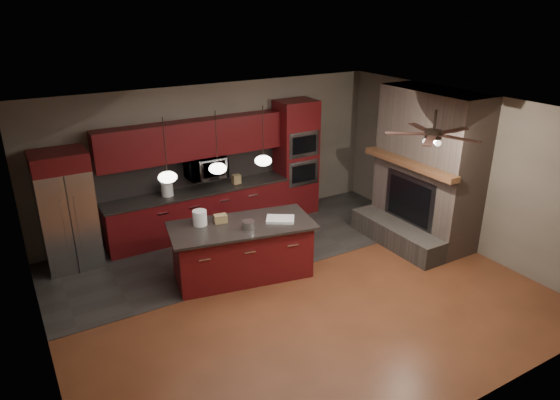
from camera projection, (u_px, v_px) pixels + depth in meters
ground at (295, 291)px, 7.80m from camera, size 7.00×7.00×0.00m
ceiling at (297, 113)px, 6.76m from camera, size 7.00×6.00×0.02m
back_wall at (213, 157)px, 9.68m from camera, size 7.00×0.02×2.80m
right_wall at (461, 170)px, 8.92m from camera, size 0.02×6.00×2.80m
left_wall at (34, 269)px, 5.63m from camera, size 0.02×6.00×2.80m
slate_tile_patch at (243, 245)px, 9.23m from camera, size 7.00×2.40×0.01m
fireplace_column at (425, 173)px, 9.07m from camera, size 1.30×2.10×2.80m
back_cabinetry at (197, 189)px, 9.44m from camera, size 3.59×0.64×2.20m
oven_tower at (296, 158)px, 10.31m from camera, size 0.80×0.63×2.38m
microwave at (206, 167)px, 9.38m from camera, size 0.73×0.41×0.50m
refrigerator at (67, 211)px, 8.20m from camera, size 0.86×0.75×2.01m
kitchen_island at (242, 250)px, 8.07m from camera, size 2.44×1.45×0.92m
white_bucket at (200, 218)px, 7.84m from camera, size 0.29×0.29×0.24m
paint_can at (249, 225)px, 7.73m from camera, size 0.23×0.23×0.13m
paint_tray at (280, 219)px, 8.03m from camera, size 0.54×0.50×0.04m
cardboard_box at (220, 219)px, 7.95m from camera, size 0.22×0.18×0.13m
counter_bucket at (167, 189)px, 9.08m from camera, size 0.25×0.25×0.24m
counter_box at (236, 179)px, 9.69m from camera, size 0.17×0.13×0.18m
pendant_left at (168, 177)px, 6.85m from camera, size 0.26×0.26×0.92m
pendant_center at (218, 168)px, 7.20m from camera, size 0.26×0.26×0.92m
pendant_right at (263, 160)px, 7.55m from camera, size 0.26×0.26×0.92m
ceiling_fan at (434, 134)px, 7.09m from camera, size 1.27×1.33×0.41m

